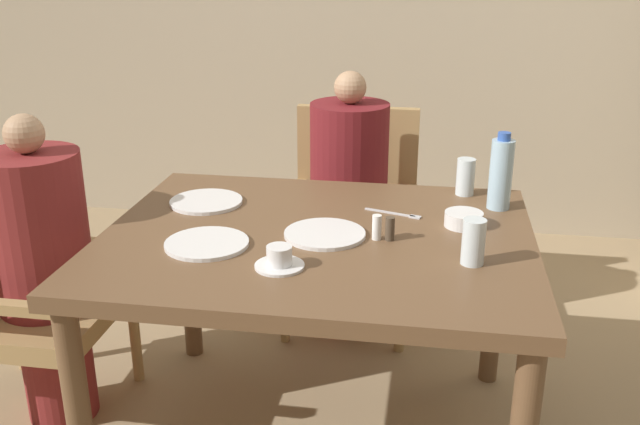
% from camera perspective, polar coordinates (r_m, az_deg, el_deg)
% --- Properties ---
extents(dining_table, '(1.31, 1.05, 0.76)m').
position_cam_1_polar(dining_table, '(2.21, -0.22, -3.83)').
color(dining_table, brown).
rests_on(dining_table, ground_plane).
extents(chair_left_side, '(0.55, 0.55, 0.92)m').
position_cam_1_polar(chair_left_side, '(2.67, -23.73, -5.47)').
color(chair_left_side, '#A88451').
rests_on(chair_left_side, ground_plane).
extents(diner_in_left_chair, '(0.32, 0.32, 1.10)m').
position_cam_1_polar(diner_in_left_chair, '(2.56, -21.18, -4.37)').
color(diner_in_left_chair, maroon).
rests_on(diner_in_left_chair, ground_plane).
extents(chair_far_side, '(0.55, 0.55, 0.92)m').
position_cam_1_polar(chair_far_side, '(3.14, 2.60, 0.22)').
color(chair_far_side, '#A88451').
rests_on(chair_far_side, ground_plane).
extents(diner_in_far_chair, '(0.32, 0.32, 1.12)m').
position_cam_1_polar(diner_in_far_chair, '(2.98, 2.30, 0.80)').
color(diner_in_far_chair, maroon).
rests_on(diner_in_far_chair, ground_plane).
extents(plate_main_left, '(0.25, 0.25, 0.01)m').
position_cam_1_polar(plate_main_left, '(2.46, -9.09, 0.87)').
color(plate_main_left, white).
rests_on(plate_main_left, dining_table).
extents(plate_main_right, '(0.25, 0.25, 0.01)m').
position_cam_1_polar(plate_main_right, '(2.12, -9.04, -2.46)').
color(plate_main_right, white).
rests_on(plate_main_right, dining_table).
extents(plate_dessert_center, '(0.25, 0.25, 0.01)m').
position_cam_1_polar(plate_dessert_center, '(2.16, 0.38, -1.73)').
color(plate_dessert_center, white).
rests_on(plate_dessert_center, dining_table).
extents(teacup_with_saucer, '(0.14, 0.14, 0.06)m').
position_cam_1_polar(teacup_with_saucer, '(1.95, -3.27, -3.75)').
color(teacup_with_saucer, white).
rests_on(teacup_with_saucer, dining_table).
extents(bowl_small, '(0.12, 0.12, 0.05)m').
position_cam_1_polar(bowl_small, '(2.27, 11.42, -0.53)').
color(bowl_small, white).
rests_on(bowl_small, dining_table).
extents(water_bottle, '(0.08, 0.08, 0.26)m').
position_cam_1_polar(water_bottle, '(2.43, 14.27, 3.05)').
color(water_bottle, '#A3C6DB').
rests_on(water_bottle, dining_table).
extents(glass_tall_near, '(0.06, 0.06, 0.13)m').
position_cam_1_polar(glass_tall_near, '(2.00, 12.18, -2.31)').
color(glass_tall_near, silver).
rests_on(glass_tall_near, dining_table).
extents(glass_tall_mid, '(0.06, 0.06, 0.13)m').
position_cam_1_polar(glass_tall_mid, '(2.55, 11.56, 2.82)').
color(glass_tall_mid, silver).
rests_on(glass_tall_mid, dining_table).
extents(salt_shaker, '(0.03, 0.03, 0.08)m').
position_cam_1_polar(salt_shaker, '(2.13, 4.57, -1.19)').
color(salt_shaker, white).
rests_on(salt_shaker, dining_table).
extents(pepper_shaker, '(0.03, 0.03, 0.07)m').
position_cam_1_polar(pepper_shaker, '(2.13, 5.62, -1.30)').
color(pepper_shaker, '#4C3D2D').
rests_on(pepper_shaker, dining_table).
extents(fork_beside_plate, '(0.19, 0.07, 0.00)m').
position_cam_1_polar(fork_beside_plate, '(2.34, 6.30, -0.13)').
color(fork_beside_plate, silver).
rests_on(fork_beside_plate, dining_table).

